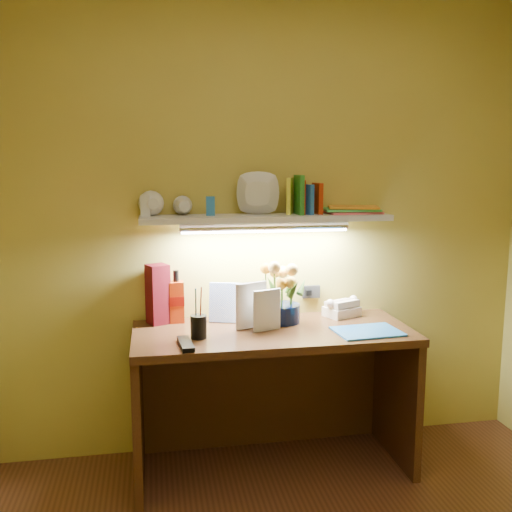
{
  "coord_description": "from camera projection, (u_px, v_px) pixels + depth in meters",
  "views": [
    {
      "loc": [
        -0.59,
        -1.52,
        1.57
      ],
      "look_at": [
        -0.06,
        1.35,
        1.1
      ],
      "focal_mm": 40.0,
      "sensor_mm": 36.0,
      "label": 1
    }
  ],
  "objects": [
    {
      "name": "desk",
      "position": [
        273.0,
        400.0,
        2.94
      ],
      "size": [
        1.4,
        0.6,
        0.75
      ],
      "primitive_type": "cube",
      "color": "#3B1C10",
      "rests_on": "ground"
    },
    {
      "name": "desk_clock",
      "position": [
        353.0,
        307.0,
        3.2
      ],
      "size": [
        0.08,
        0.05,
        0.07
      ],
      "primitive_type": "cube",
      "rotation": [
        0.0,
        0.0,
        0.3
      ],
      "color": "silver",
      "rests_on": "desk"
    },
    {
      "name": "whisky_bottle",
      "position": [
        176.0,
        296.0,
        2.99
      ],
      "size": [
        0.08,
        0.08,
        0.28
      ],
      "primitive_type": null,
      "rotation": [
        0.0,
        0.0,
        0.03
      ],
      "color": "red",
      "rests_on": "desk"
    },
    {
      "name": "desk_book_a",
      "position": [
        236.0,
        307.0,
        2.84
      ],
      "size": [
        0.18,
        0.08,
        0.24
      ],
      "primitive_type": "imported",
      "rotation": [
        0.0,
        0.0,
        0.31
      ],
      "color": "silver",
      "rests_on": "desk"
    },
    {
      "name": "tv_remote",
      "position": [
        186.0,
        344.0,
        2.61
      ],
      "size": [
        0.07,
        0.2,
        0.02
      ],
      "primitive_type": "cube",
      "rotation": [
        0.0,
        0.0,
        0.09
      ],
      "color": "black",
      "rests_on": "desk"
    },
    {
      "name": "pen_cup",
      "position": [
        198.0,
        319.0,
        2.72
      ],
      "size": [
        0.09,
        0.09,
        0.19
      ],
      "primitive_type": "cylinder",
      "rotation": [
        0.0,
        0.0,
        0.23
      ],
      "color": "black",
      "rests_on": "desk"
    },
    {
      "name": "blue_folder",
      "position": [
        367.0,
        331.0,
        2.83
      ],
      "size": [
        0.34,
        0.26,
        0.01
      ],
      "primitive_type": "cube",
      "rotation": [
        0.0,
        0.0,
        0.08
      ],
      "color": "blue",
      "rests_on": "desk"
    },
    {
      "name": "whisky_box",
      "position": [
        158.0,
        294.0,
        2.97
      ],
      "size": [
        0.13,
        0.13,
        0.31
      ],
      "primitive_type": "cube",
      "rotation": [
        0.0,
        0.0,
        0.42
      ],
      "color": "#530911",
      "rests_on": "desk"
    },
    {
      "name": "art_card",
      "position": [
        229.0,
        303.0,
        3.01
      ],
      "size": [
        0.21,
        0.1,
        0.21
      ],
      "primitive_type": null,
      "rotation": [
        0.0,
        0.0,
        -0.29
      ],
      "color": "white",
      "rests_on": "desk"
    },
    {
      "name": "telephone",
      "position": [
        342.0,
        307.0,
        3.13
      ],
      "size": [
        0.21,
        0.19,
        0.11
      ],
      "primitive_type": null,
      "rotation": [
        0.0,
        0.0,
        0.39
      ],
      "color": "#FBE5D1",
      "rests_on": "desk"
    },
    {
      "name": "desk_book_b",
      "position": [
        254.0,
        312.0,
        2.81
      ],
      "size": [
        0.15,
        0.06,
        0.21
      ],
      "primitive_type": "imported",
      "rotation": [
        0.0,
        0.0,
        0.3
      ],
      "color": "silver",
      "rests_on": "desk"
    },
    {
      "name": "flower_bouquet",
      "position": [
        282.0,
        291.0,
        2.99
      ],
      "size": [
        0.25,
        0.25,
        0.34
      ],
      "primitive_type": null,
      "rotation": [
        0.0,
        0.0,
        0.23
      ],
      "color": "#071338",
      "rests_on": "desk"
    },
    {
      "name": "wall_shelf",
      "position": [
        264.0,
        212.0,
        2.96
      ],
      "size": [
        1.3,
        0.29,
        0.24
      ],
      "color": "silver",
      "rests_on": "ground"
    }
  ]
}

